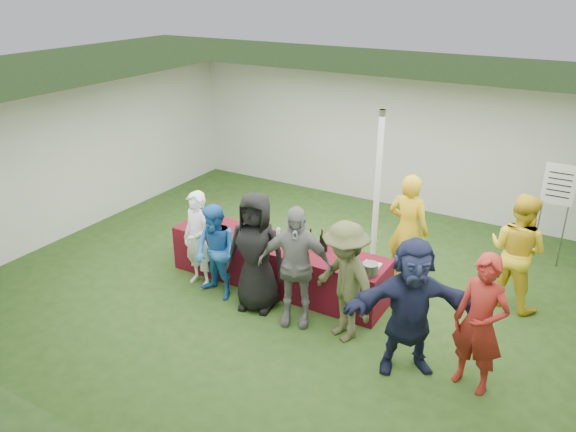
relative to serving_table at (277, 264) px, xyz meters
The scene contains 18 objects.
ground 0.71m from the serving_table, 20.37° to the left, with size 60.00×60.00×0.00m, color #284719.
tent 2.02m from the serving_table, 52.96° to the left, with size 10.00×10.00×10.00m.
serving_table is the anchor object (origin of this frame).
wine_bottles 0.74m from the serving_table, 13.91° to the left, with size 0.59×0.15×0.32m.
wine_glasses 0.73m from the serving_table, 152.28° to the right, with size 2.72×0.15×0.16m.
water_bottle 0.49m from the serving_table, 105.43° to the left, with size 0.07×0.07×0.23m.
bar_towel 1.62m from the serving_table, ahead, with size 0.25×0.18×0.03m, color white.
dump_bucket 1.73m from the serving_table, ahead, with size 0.23×0.23×0.18m, color slate.
wine_list_sign 4.76m from the serving_table, 39.28° to the left, with size 0.50×0.03×1.80m.
staff_pourer 2.13m from the serving_table, 33.35° to the left, with size 0.67×0.44×1.84m, color gold.
staff_back 3.61m from the serving_table, 21.29° to the left, with size 0.87×0.67×1.78m, color yellow.
customer_0 1.31m from the serving_table, 150.57° to the right, with size 0.58×0.38×1.59m, color white.
customer_1 1.05m from the serving_table, 129.28° to the right, with size 0.73×0.57×1.50m, color blue.
customer_2 0.89m from the serving_table, 84.10° to the right, with size 0.89×0.58×1.82m, color black.
customer_3 1.19m from the serving_table, 45.18° to the right, with size 1.05×0.44×1.79m, color slate.
customer_4 1.75m from the serving_table, 26.23° to the right, with size 1.11×0.64×1.72m, color #464C29.
customer_5 2.71m from the serving_table, 20.99° to the right, with size 1.68×0.53×1.81m, color #1A203E.
customer_6 3.44m from the serving_table, 14.84° to the right, with size 0.64×0.42×1.77m, color maroon.
Camera 1 is at (3.57, -6.93, 4.61)m, focal length 35.00 mm.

